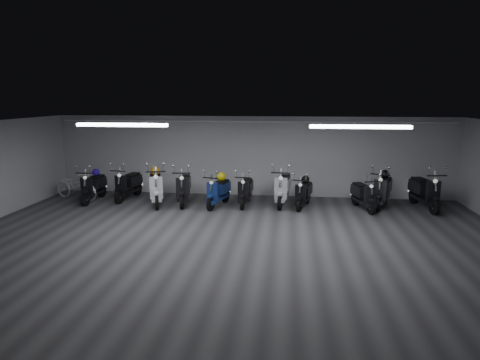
# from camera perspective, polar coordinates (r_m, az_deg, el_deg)

# --- Properties ---
(floor) EXTENTS (14.00, 10.00, 0.01)m
(floor) POSITION_cam_1_polar(r_m,az_deg,el_deg) (9.88, -1.13, -8.91)
(floor) COLOR #37373A
(floor) RESTS_ON ground
(ceiling) EXTENTS (14.00, 10.00, 0.01)m
(ceiling) POSITION_cam_1_polar(r_m,az_deg,el_deg) (9.28, -1.20, 7.58)
(ceiling) COLOR gray
(ceiling) RESTS_ON ground
(back_wall) EXTENTS (14.00, 0.01, 2.80)m
(back_wall) POSITION_cam_1_polar(r_m,az_deg,el_deg) (14.38, 1.56, 3.33)
(back_wall) COLOR #ACACAF
(back_wall) RESTS_ON ground
(front_wall) EXTENTS (14.00, 0.01, 2.80)m
(front_wall) POSITION_cam_1_polar(r_m,az_deg,el_deg) (4.81, -9.57, -13.74)
(front_wall) COLOR #ACACAF
(front_wall) RESTS_ON ground
(fluor_strip_left) EXTENTS (2.40, 0.18, 0.08)m
(fluor_strip_left) POSITION_cam_1_polar(r_m,az_deg,el_deg) (11.05, -16.19, 7.42)
(fluor_strip_left) COLOR white
(fluor_strip_left) RESTS_ON ceiling
(fluor_strip_right) EXTENTS (2.40, 0.18, 0.08)m
(fluor_strip_right) POSITION_cam_1_polar(r_m,az_deg,el_deg) (10.34, 16.44, 7.16)
(fluor_strip_right) COLOR white
(fluor_strip_right) RESTS_ON ceiling
(conduit) EXTENTS (13.60, 0.05, 0.05)m
(conduit) POSITION_cam_1_polar(r_m,az_deg,el_deg) (14.17, 1.55, 8.17)
(conduit) COLOR white
(conduit) RESTS_ON back_wall
(scooter_0) EXTENTS (0.60, 1.79, 1.33)m
(scooter_0) POSITION_cam_1_polar(r_m,az_deg,el_deg) (14.45, -19.88, -0.27)
(scooter_0) COLOR black
(scooter_0) RESTS_ON floor
(scooter_1) EXTENTS (0.85, 1.90, 1.37)m
(scooter_1) POSITION_cam_1_polar(r_m,az_deg,el_deg) (14.35, -15.42, 0.00)
(scooter_1) COLOR black
(scooter_1) RESTS_ON floor
(scooter_2) EXTENTS (1.30, 2.11, 1.49)m
(scooter_2) POSITION_cam_1_polar(r_m,az_deg,el_deg) (13.46, -11.72, -0.29)
(scooter_2) COLOR silver
(scooter_2) RESTS_ON floor
(scooter_3) EXTENTS (0.91, 1.97, 1.42)m
(scooter_3) POSITION_cam_1_polar(r_m,az_deg,el_deg) (13.40, -7.90, -0.38)
(scooter_3) COLOR black
(scooter_3) RESTS_ON floor
(scooter_4) EXTENTS (1.00, 1.81, 1.28)m
(scooter_4) POSITION_cam_1_polar(r_m,az_deg,el_deg) (12.98, -3.07, -0.98)
(scooter_4) COLOR navy
(scooter_4) RESTS_ON floor
(scooter_5) EXTENTS (0.68, 1.73, 1.27)m
(scooter_5) POSITION_cam_1_polar(r_m,az_deg,el_deg) (13.11, 0.79, -0.87)
(scooter_5) COLOR black
(scooter_5) RESTS_ON floor
(scooter_6) EXTENTS (0.87, 2.02, 1.46)m
(scooter_6) POSITION_cam_1_polar(r_m,az_deg,el_deg) (13.21, 6.03, -0.42)
(scooter_6) COLOR silver
(scooter_6) RESTS_ON floor
(scooter_7) EXTENTS (0.95, 1.71, 1.21)m
(scooter_7) POSITION_cam_1_polar(r_m,az_deg,el_deg) (12.98, 8.90, -1.26)
(scooter_7) COLOR black
(scooter_7) RESTS_ON floor
(scooter_8) EXTENTS (0.97, 1.75, 1.24)m
(scooter_8) POSITION_cam_1_polar(r_m,az_deg,el_deg) (13.15, 16.94, -1.39)
(scooter_8) COLOR black
(scooter_8) RESTS_ON floor
(scooter_9) EXTENTS (1.31, 2.03, 1.44)m
(scooter_9) POSITION_cam_1_polar(r_m,az_deg,el_deg) (13.64, 19.36, -0.67)
(scooter_9) COLOR black
(scooter_9) RESTS_ON floor
(bicycle) EXTENTS (1.93, 1.22, 1.18)m
(bicycle) POSITION_cam_1_polar(r_m,az_deg,el_deg) (14.94, -21.97, -0.36)
(bicycle) COLOR white
(bicycle) RESTS_ON floor
(scooter_10) EXTENTS (0.97, 2.06, 1.47)m
(scooter_10) POSITION_cam_1_polar(r_m,az_deg,el_deg) (13.89, 24.48, -0.78)
(scooter_10) COLOR black
(scooter_10) RESTS_ON floor
(helmet_0) EXTENTS (0.25, 0.25, 0.25)m
(helmet_0) POSITION_cam_1_polar(r_m,az_deg,el_deg) (13.14, 9.16, 0.09)
(helmet_0) COLOR black
(helmet_0) RESTS_ON scooter_7
(helmet_1) EXTENTS (0.29, 0.29, 0.29)m
(helmet_1) POSITION_cam_1_polar(r_m,az_deg,el_deg) (13.67, -11.81, 1.27)
(helmet_1) COLOR orange
(helmet_1) RESTS_ON scooter_2
(helmet_2) EXTENTS (0.28, 0.28, 0.28)m
(helmet_2) POSITION_cam_1_polar(r_m,az_deg,el_deg) (13.14, -2.65, 0.49)
(helmet_2) COLOR #D8CF0C
(helmet_2) RESTS_ON scooter_4
(helmet_3) EXTENTS (0.28, 0.28, 0.28)m
(helmet_3) POSITION_cam_1_polar(r_m,az_deg,el_deg) (13.84, 19.63, 0.80)
(helmet_3) COLOR black
(helmet_3) RESTS_ON scooter_9
(helmet_4) EXTENTS (0.25, 0.25, 0.25)m
(helmet_4) POSITION_cam_1_polar(r_m,az_deg,el_deg) (14.62, -19.53, 1.01)
(helmet_4) COLOR #260D97
(helmet_4) RESTS_ON scooter_0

